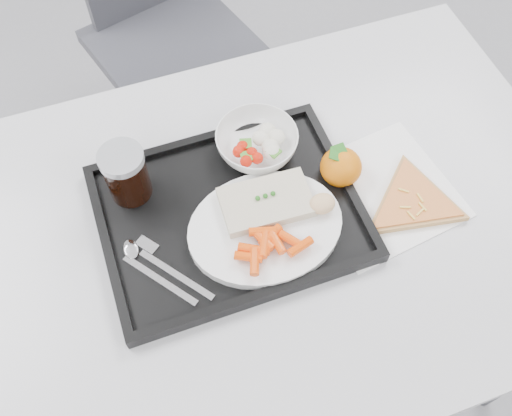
{
  "coord_description": "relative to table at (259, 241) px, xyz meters",
  "views": [
    {
      "loc": [
        -0.17,
        -0.16,
        1.63
      ],
      "look_at": [
        0.0,
        0.32,
        0.77
      ],
      "focal_mm": 40.0,
      "sensor_mm": 36.0,
      "label": 1
    }
  ],
  "objects": [
    {
      "name": "pizza_slice",
      "position": [
        0.27,
        -0.06,
        0.08
      ],
      "size": [
        0.28,
        0.28,
        0.02
      ],
      "color": "#E4AD65",
      "rests_on": "napkin"
    },
    {
      "name": "fish_fillet",
      "position": [
        0.02,
        0.01,
        0.11
      ],
      "size": [
        0.16,
        0.1,
        0.03
      ],
      "color": "beige",
      "rests_on": "dinner_plate"
    },
    {
      "name": "room",
      "position": [
        0.0,
        -0.3,
        0.72
      ],
      "size": [
        6.04,
        7.04,
        2.84
      ],
      "color": "gray",
      "rests_on": "ground"
    },
    {
      "name": "carrot_pile",
      "position": [
        -0.01,
        -0.07,
        0.11
      ],
      "size": [
        0.13,
        0.09,
        0.02
      ],
      "color": "#F44D0B",
      "rests_on": "dinner_plate"
    },
    {
      "name": "cutlery",
      "position": [
        -0.2,
        -0.02,
        0.08
      ],
      "size": [
        0.13,
        0.16,
        0.01
      ],
      "color": "silver",
      "rests_on": "tray"
    },
    {
      "name": "dinner_plate",
      "position": [
        0.0,
        -0.02,
        0.09
      ],
      "size": [
        0.27,
        0.27,
        0.02
      ],
      "color": "white",
      "rests_on": "tray"
    },
    {
      "name": "napkin",
      "position": [
        0.23,
        -0.01,
        0.07
      ],
      "size": [
        0.28,
        0.27,
        0.0
      ],
      "color": "white",
      "rests_on": "table"
    },
    {
      "name": "table",
      "position": [
        0.0,
        0.0,
        0.0
      ],
      "size": [
        1.2,
        0.8,
        0.75
      ],
      "color": "silver",
      "rests_on": "ground"
    },
    {
      "name": "chair",
      "position": [
        0.03,
        0.87,
        -0.15
      ],
      "size": [
        0.52,
        0.52,
        0.93
      ],
      "color": "#33343A",
      "rests_on": "ground"
    },
    {
      "name": "tray",
      "position": [
        -0.04,
        0.03,
        0.08
      ],
      "size": [
        0.45,
        0.35,
        0.03
      ],
      "color": "black",
      "rests_on": "table"
    },
    {
      "name": "salad_contents",
      "position": [
        0.05,
        0.13,
        0.12
      ],
      "size": [
        0.1,
        0.08,
        0.03
      ],
      "color": "red",
      "rests_on": "salad_bowl"
    },
    {
      "name": "tangerine",
      "position": [
        0.17,
        0.04,
        0.1
      ],
      "size": [
        0.1,
        0.1,
        0.07
      ],
      "color": "#FF7101",
      "rests_on": "napkin"
    },
    {
      "name": "cola_glass",
      "position": [
        -0.2,
        0.13,
        0.14
      ],
      "size": [
        0.08,
        0.08,
        0.11
      ],
      "color": "black",
      "rests_on": "tray"
    },
    {
      "name": "bread_roll",
      "position": [
        0.11,
        -0.02,
        0.12
      ],
      "size": [
        0.05,
        0.04,
        0.03
      ],
      "color": "#E3B87E",
      "rests_on": "dinner_plate"
    },
    {
      "name": "salad_bowl",
      "position": [
        0.05,
        0.14,
        0.11
      ],
      "size": [
        0.15,
        0.15,
        0.05
      ],
      "color": "white",
      "rests_on": "tray"
    }
  ]
}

